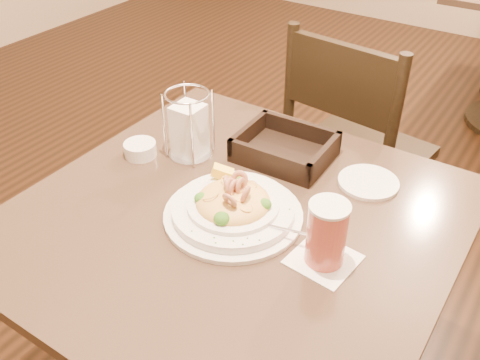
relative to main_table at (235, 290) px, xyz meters
The scene contains 8 objects.
main_table is the anchor object (origin of this frame).
dining_chair_near 0.75m from the main_table, 92.32° to the left, with size 0.47×0.47×0.93m.
pasta_bowl 0.26m from the main_table, 82.53° to the right, with size 0.33×0.30×0.10m.
drink_glass 0.37m from the main_table, ahead, with size 0.13×0.13×0.14m.
bread_basket 0.36m from the main_table, 95.37° to the left, with size 0.23×0.19×0.06m.
napkin_caddy 0.41m from the main_table, 148.94° to the left, with size 0.11×0.11×0.17m.
side_plate 0.41m from the main_table, 53.74° to the left, with size 0.14×0.14×0.01m, color white.
butter_ramekin 0.42m from the main_table, 168.90° to the left, with size 0.08×0.08×0.04m, color white.
Camera 1 is at (0.50, -0.74, 1.47)m, focal length 40.00 mm.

